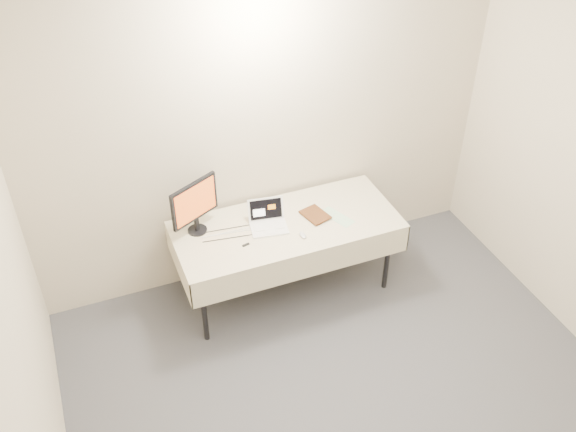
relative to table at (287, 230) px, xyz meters
name	(u,v)px	position (x,y,z in m)	size (l,w,h in m)	color
back_wall	(266,133)	(0.00, 0.45, 0.67)	(4.00, 0.10, 2.70)	beige
table	(287,230)	(0.00, 0.00, 0.00)	(1.86, 0.81, 0.74)	black
laptop	(268,220)	(-0.15, 0.04, 0.11)	(0.34, 0.31, 0.20)	white
monitor	(195,204)	(-0.70, 0.19, 0.33)	(0.41, 0.23, 0.47)	black
book	(307,209)	(0.18, -0.01, 0.18)	(0.18, 0.02, 0.24)	brown
alarm_clock	(263,209)	(-0.12, 0.24, 0.09)	(0.13, 0.09, 0.05)	black
clicker	(303,235)	(0.06, -0.20, 0.07)	(0.05, 0.09, 0.02)	silver
paper_form	(337,217)	(0.43, -0.07, 0.06)	(0.12, 0.30, 0.00)	#B1DEB1
usb_dongle	(246,245)	(-0.40, -0.13, 0.07)	(0.06, 0.02, 0.01)	black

